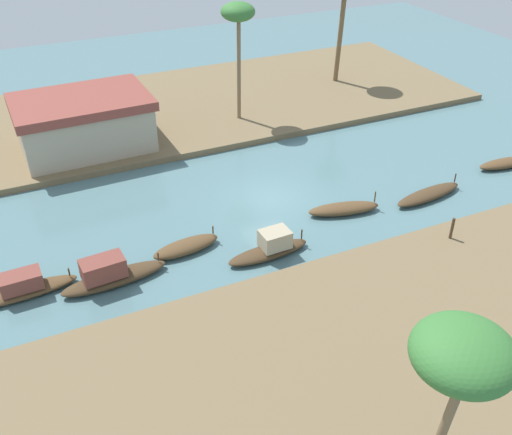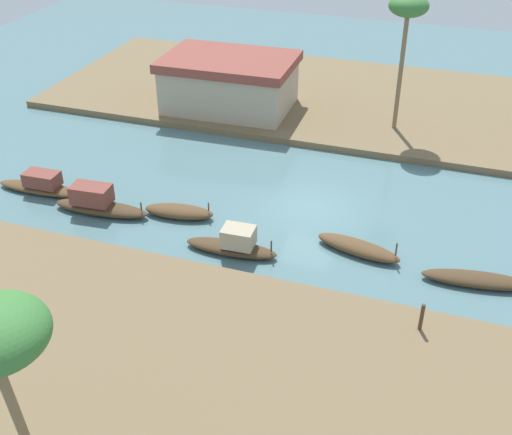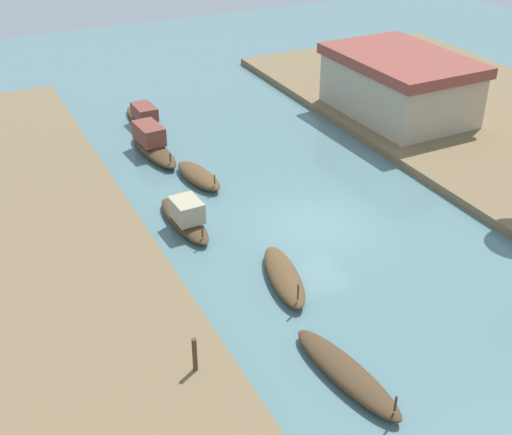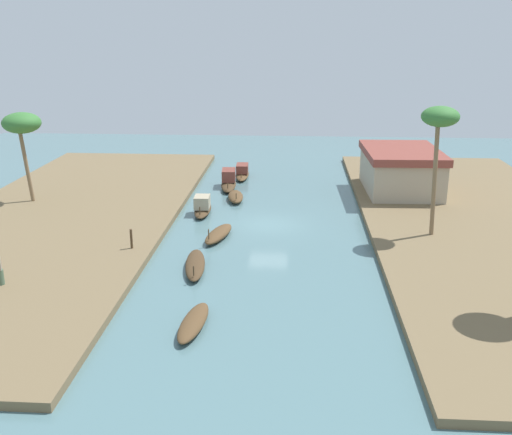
{
  "view_description": "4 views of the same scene",
  "coord_description": "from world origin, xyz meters",
  "px_view_note": "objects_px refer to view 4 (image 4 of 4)",
  "views": [
    {
      "loc": [
        -11.8,
        -24.07,
        16.24
      ],
      "look_at": [
        -1.9,
        -2.4,
        0.71
      ],
      "focal_mm": 40.85,
      "sensor_mm": 36.0,
      "label": 1
    },
    {
      "loc": [
        6.01,
        -25.62,
        15.94
      ],
      "look_at": [
        -1.97,
        -2.32,
        0.46
      ],
      "focal_mm": 45.16,
      "sensor_mm": 36.0,
      "label": 2
    },
    {
      "loc": [
        19.42,
        -12.06,
        13.61
      ],
      "look_at": [
        -0.55,
        -2.33,
        0.69
      ],
      "focal_mm": 46.98,
      "sensor_mm": 36.0,
      "label": 3
    },
    {
      "loc": [
        36.75,
        1.57,
        12.01
      ],
      "look_at": [
        0.01,
        -0.82,
        0.46
      ],
      "focal_mm": 42.01,
      "sensor_mm": 36.0,
      "label": 4
    }
  ],
  "objects_px": {
    "sampan_near_left_bank": "(195,265)",
    "riverside_building": "(401,170)",
    "sampan_downstream_large": "(193,322)",
    "sampan_open_hull": "(242,172)",
    "sampan_with_red_awning": "(236,197)",
    "sampan_with_tall_canopy": "(203,207)",
    "sampan_midstream": "(229,181)",
    "palm_tree_right_tall": "(440,121)",
    "sampan_upstream_small": "(219,234)",
    "mooring_post": "(131,239)",
    "palm_tree_left_near": "(22,124)"
  },
  "relations": [
    {
      "from": "sampan_with_red_awning",
      "to": "palm_tree_left_near",
      "type": "xyz_separation_m",
      "value": [
        2.43,
        -14.46,
        5.56
      ]
    },
    {
      "from": "sampan_open_hull",
      "to": "palm_tree_left_near",
      "type": "height_order",
      "value": "palm_tree_left_near"
    },
    {
      "from": "sampan_near_left_bank",
      "to": "palm_tree_right_tall",
      "type": "distance_m",
      "value": 15.85
    },
    {
      "from": "sampan_midstream",
      "to": "mooring_post",
      "type": "relative_size",
      "value": 4.25
    },
    {
      "from": "sampan_open_hull",
      "to": "sampan_with_tall_canopy",
      "type": "bearing_deg",
      "value": -11.56
    },
    {
      "from": "sampan_open_hull",
      "to": "sampan_with_tall_canopy",
      "type": "xyz_separation_m",
      "value": [
        10.8,
        -1.79,
        0.05
      ]
    },
    {
      "from": "sampan_with_red_awning",
      "to": "mooring_post",
      "type": "xyz_separation_m",
      "value": [
        11.56,
        -4.68,
        0.67
      ]
    },
    {
      "from": "palm_tree_right_tall",
      "to": "sampan_upstream_small",
      "type": "bearing_deg",
      "value": -88.1
    },
    {
      "from": "sampan_upstream_small",
      "to": "riverside_building",
      "type": "bearing_deg",
      "value": 142.96
    },
    {
      "from": "sampan_open_hull",
      "to": "sampan_midstream",
      "type": "relative_size",
      "value": 1.01
    },
    {
      "from": "palm_tree_left_near",
      "to": "sampan_downstream_large",
      "type": "bearing_deg",
      "value": 39.98
    },
    {
      "from": "sampan_midstream",
      "to": "palm_tree_left_near",
      "type": "bearing_deg",
      "value": -69.88
    },
    {
      "from": "sampan_upstream_small",
      "to": "sampan_with_red_awning",
      "type": "height_order",
      "value": "sampan_upstream_small"
    },
    {
      "from": "sampan_near_left_bank",
      "to": "sampan_open_hull",
      "type": "bearing_deg",
      "value": 170.69
    },
    {
      "from": "sampan_upstream_small",
      "to": "mooring_post",
      "type": "height_order",
      "value": "mooring_post"
    },
    {
      "from": "riverside_building",
      "to": "sampan_open_hull",
      "type": "bearing_deg",
      "value": -114.31
    },
    {
      "from": "sampan_near_left_bank",
      "to": "mooring_post",
      "type": "xyz_separation_m",
      "value": [
        -1.85,
        -3.86,
        0.7
      ]
    },
    {
      "from": "sampan_midstream",
      "to": "sampan_open_hull",
      "type": "bearing_deg",
      "value": 163.54
    },
    {
      "from": "sampan_downstream_large",
      "to": "sampan_with_tall_canopy",
      "type": "xyz_separation_m",
      "value": [
        -16.42,
        -2.09,
        0.22
      ]
    },
    {
      "from": "sampan_upstream_small",
      "to": "sampan_with_tall_canopy",
      "type": "xyz_separation_m",
      "value": [
        -5.01,
        -1.72,
        0.19
      ]
    },
    {
      "from": "sampan_upstream_small",
      "to": "riverside_building",
      "type": "distance_m",
      "value": 16.47
    },
    {
      "from": "sampan_midstream",
      "to": "riverside_building",
      "type": "relative_size",
      "value": 0.59
    },
    {
      "from": "mooring_post",
      "to": "riverside_building",
      "type": "xyz_separation_m",
      "value": [
        -13.69,
        16.96,
        1.07
      ]
    },
    {
      "from": "sampan_upstream_small",
      "to": "sampan_with_red_awning",
      "type": "distance_m",
      "value": 8.47
    },
    {
      "from": "sampan_open_hull",
      "to": "sampan_upstream_small",
      "type": "bearing_deg",
      "value": -2.38
    },
    {
      "from": "sampan_downstream_large",
      "to": "mooring_post",
      "type": "relative_size",
      "value": 3.4
    },
    {
      "from": "sampan_near_left_bank",
      "to": "sampan_midstream",
      "type": "xyz_separation_m",
      "value": [
        -17.13,
        -0.09,
        0.29
      ]
    },
    {
      "from": "sampan_near_left_bank",
      "to": "riverside_building",
      "type": "bearing_deg",
      "value": 132.46
    },
    {
      "from": "sampan_with_red_awning",
      "to": "palm_tree_right_tall",
      "type": "xyz_separation_m",
      "value": [
        8.05,
        12.42,
        6.84
      ]
    },
    {
      "from": "sampan_downstream_large",
      "to": "sampan_open_hull",
      "type": "xyz_separation_m",
      "value": [
        -27.22,
        -0.3,
        0.16
      ]
    },
    {
      "from": "sampan_with_tall_canopy",
      "to": "sampan_midstream",
      "type": "distance_m",
      "value": 7.25
    },
    {
      "from": "sampan_open_hull",
      "to": "sampan_with_tall_canopy",
      "type": "distance_m",
      "value": 10.95
    },
    {
      "from": "sampan_with_red_awning",
      "to": "sampan_with_tall_canopy",
      "type": "bearing_deg",
      "value": -36.51
    },
    {
      "from": "sampan_near_left_bank",
      "to": "palm_tree_right_tall",
      "type": "height_order",
      "value": "palm_tree_right_tall"
    },
    {
      "from": "sampan_near_left_bank",
      "to": "sampan_with_red_awning",
      "type": "bearing_deg",
      "value": 169.07
    },
    {
      "from": "sampan_near_left_bank",
      "to": "sampan_with_tall_canopy",
      "type": "bearing_deg",
      "value": 178.92
    },
    {
      "from": "sampan_downstream_large",
      "to": "sampan_with_red_awning",
      "type": "bearing_deg",
      "value": -174.23
    },
    {
      "from": "sampan_with_red_awning",
      "to": "sampan_open_hull",
      "type": "bearing_deg",
      "value": 173.75
    },
    {
      "from": "sampan_downstream_large",
      "to": "sampan_with_red_awning",
      "type": "height_order",
      "value": "sampan_with_red_awning"
    },
    {
      "from": "mooring_post",
      "to": "riverside_building",
      "type": "relative_size",
      "value": 0.14
    },
    {
      "from": "sampan_upstream_small",
      "to": "sampan_midstream",
      "type": "distance_m",
      "value": 12.21
    },
    {
      "from": "palm_tree_right_tall",
      "to": "palm_tree_left_near",
      "type": "bearing_deg",
      "value": -101.8
    },
    {
      "from": "palm_tree_right_tall",
      "to": "sampan_open_hull",
      "type": "bearing_deg",
      "value": -140.8
    },
    {
      "from": "sampan_with_red_awning",
      "to": "riverside_building",
      "type": "bearing_deg",
      "value": 92.54
    },
    {
      "from": "mooring_post",
      "to": "riverside_building",
      "type": "height_order",
      "value": "riverside_building"
    },
    {
      "from": "sampan_midstream",
      "to": "palm_tree_right_tall",
      "type": "bearing_deg",
      "value": 44.26
    },
    {
      "from": "sampan_with_red_awning",
      "to": "palm_tree_left_near",
      "type": "distance_m",
      "value": 15.69
    },
    {
      "from": "sampan_downstream_large",
      "to": "sampan_with_red_awning",
      "type": "xyz_separation_m",
      "value": [
        -19.88,
        -0.16,
        0.03
      ]
    },
    {
      "from": "sampan_upstream_small",
      "to": "riverside_building",
      "type": "height_order",
      "value": "riverside_building"
    },
    {
      "from": "mooring_post",
      "to": "palm_tree_right_tall",
      "type": "relative_size",
      "value": 0.15
    }
  ]
}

